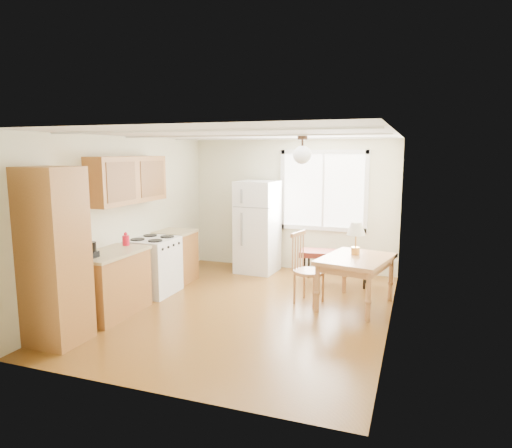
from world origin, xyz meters
The scene contains 11 objects.
room_shell centered at (0.00, 0.00, 1.25)m, with size 4.60×5.60×2.62m.
kitchen_run centered at (-1.72, -0.63, 0.84)m, with size 0.65×3.40×2.20m.
window_unit centered at (0.60, 2.47, 1.55)m, with size 1.64×0.05×1.51m.
pendant_light centered at (0.70, 0.40, 2.24)m, with size 0.26×0.26×0.40m.
refrigerator centered at (-0.56, 2.06, 0.86)m, with size 0.75×0.76×1.73m.
bench centered at (0.99, 1.75, 0.50)m, with size 1.27×0.59×0.56m.
dining_table centered at (1.47, 0.67, 0.64)m, with size 1.13×1.35×0.74m.
chair centered at (0.69, 0.59, 0.61)m, with size 0.50×0.49×1.07m.
table_lamp centered at (1.43, 0.84, 1.09)m, with size 0.28×0.28×0.49m.
coffee_maker centered at (-1.72, -1.27, 1.03)m, with size 0.18×0.24×0.36m.
kettle centered at (-1.75, -0.40, 0.98)m, with size 0.10×0.10×0.20m.
Camera 1 is at (2.28, -5.96, 2.26)m, focal length 32.00 mm.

